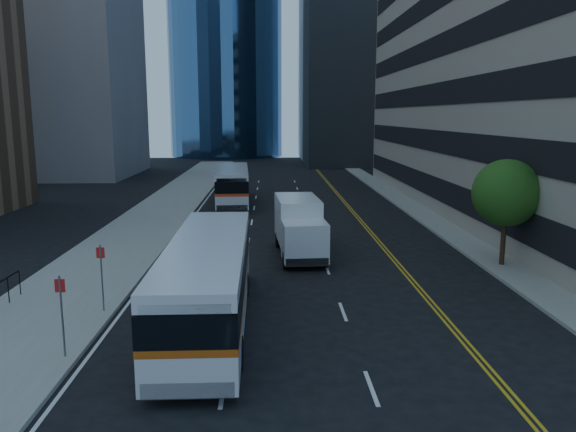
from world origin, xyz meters
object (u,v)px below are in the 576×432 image
object	(u,v)px
bus_rear	(233,184)
box_truck	(299,226)
street_tree	(506,193)
bus_front	(208,280)

from	to	relation	value
bus_rear	box_truck	bearing A→B (deg)	-78.55
street_tree	bus_rear	xyz separation A→B (m)	(-14.33, 20.62, -2.02)
box_truck	street_tree	bearing A→B (deg)	-18.59
street_tree	box_truck	bearing A→B (deg)	165.22
bus_front	box_truck	distance (m)	10.42
box_truck	bus_rear	bearing A→B (deg)	100.55
bus_front	bus_rear	xyz separation A→B (m)	(-0.96, 27.82, -0.04)
box_truck	bus_front	bearing A→B (deg)	-114.39
bus_front	box_truck	size ratio (longest dim) A/B	1.86
bus_front	bus_rear	distance (m)	27.83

